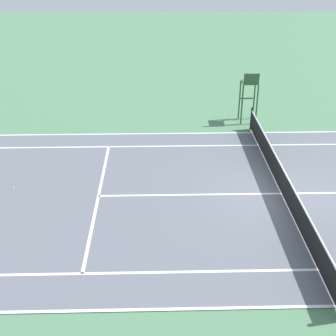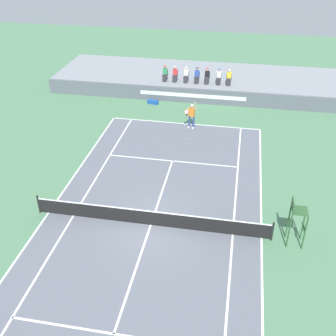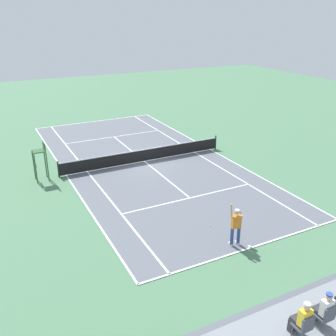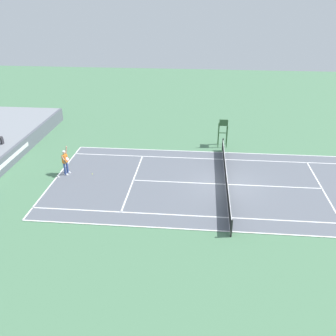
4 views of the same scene
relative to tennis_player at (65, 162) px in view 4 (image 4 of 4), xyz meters
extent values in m
plane|color=#4C7A56|center=(-0.53, -11.35, -0.99)|extent=(80.00, 80.00, 0.00)
cube|color=slate|center=(-0.53, -11.35, -0.98)|extent=(10.98, 23.78, 0.02)
cube|color=white|center=(-0.53, 0.54, -0.97)|extent=(10.98, 0.10, 0.01)
cube|color=white|center=(-6.02, -11.35, -0.97)|extent=(0.10, 23.78, 0.01)
cube|color=white|center=(4.96, -11.35, -0.97)|extent=(0.10, 23.78, 0.01)
cube|color=white|center=(-4.64, -11.35, -0.97)|extent=(0.10, 23.78, 0.01)
cube|color=white|center=(3.58, -11.35, -0.97)|extent=(0.10, 23.78, 0.01)
cube|color=white|center=(-0.53, -4.95, -0.97)|extent=(8.22, 0.10, 0.01)
cube|color=white|center=(-0.53, -17.75, -0.97)|extent=(8.22, 0.10, 0.01)
cube|color=white|center=(-0.53, -11.35, -0.97)|extent=(0.10, 12.80, 0.01)
cube|color=white|center=(-0.53, 0.44, -0.97)|extent=(0.10, 0.20, 0.01)
cylinder|color=black|center=(-6.47, -11.35, -0.46)|extent=(0.10, 0.10, 1.07)
cylinder|color=black|center=(5.41, -11.35, -0.46)|extent=(0.10, 0.10, 1.07)
cube|color=black|center=(-0.53, -11.35, -0.51)|extent=(11.78, 0.02, 0.84)
cube|color=white|center=(-0.53, -11.35, -0.09)|extent=(11.78, 0.03, 0.06)
cube|color=#565B66|center=(-0.53, 4.63, -0.39)|extent=(24.84, 0.24, 1.21)
cube|color=silver|center=(-0.53, 4.50, -0.33)|extent=(8.69, 0.01, 0.32)
cylinder|color=#4C4C51|center=(2.44, 5.92, 0.41)|extent=(0.04, 0.04, 0.38)
cube|color=#2D2D33|center=(2.26, 5.77, 0.44)|extent=(0.30, 0.14, 0.44)
cylinder|color=navy|center=(0.17, -0.02, -0.53)|extent=(0.15, 0.15, 0.92)
cylinder|color=navy|center=(-0.15, 0.05, -0.53)|extent=(0.15, 0.15, 0.92)
cube|color=white|center=(0.15, -0.08, -0.94)|extent=(0.17, 0.30, 0.10)
cube|color=white|center=(-0.16, -0.01, -0.94)|extent=(0.17, 0.30, 0.10)
cube|color=orange|center=(0.01, 0.01, 0.23)|extent=(0.44, 0.32, 0.60)
sphere|color=tan|center=(0.01, 0.01, 0.70)|extent=(0.22, 0.22, 0.22)
cylinder|color=white|center=(0.01, 0.01, 0.79)|extent=(0.21, 0.21, 0.06)
cylinder|color=tan|center=(0.26, -0.07, 0.79)|extent=(0.13, 0.23, 0.61)
cylinder|color=tan|center=(-0.27, -0.03, 0.25)|extent=(0.15, 0.34, 0.56)
cylinder|color=black|center=(-0.33, -0.14, 0.12)|extent=(0.07, 0.19, 0.25)
torus|color=red|center=(-0.33, -0.32, 0.38)|extent=(0.34, 0.25, 0.26)
cylinder|color=silver|center=(-0.33, -0.32, 0.38)|extent=(0.30, 0.21, 0.22)
sphere|color=#D1E533|center=(0.12, -1.84, -0.96)|extent=(0.07, 0.07, 0.07)
cylinder|color=#2D562D|center=(6.79, -11.00, -0.04)|extent=(0.07, 0.07, 1.90)
cylinder|color=#2D562D|center=(6.79, -11.70, -0.04)|extent=(0.07, 0.07, 1.90)
cylinder|color=#2D562D|center=(6.09, -11.00, -0.04)|extent=(0.07, 0.07, 1.90)
cylinder|color=#2D562D|center=(6.09, -11.70, -0.04)|extent=(0.07, 0.07, 1.90)
cube|color=#2D562D|center=(6.44, -11.35, 0.94)|extent=(0.70, 0.70, 0.06)
cube|color=#2D562D|center=(6.09, -11.35, 1.21)|extent=(0.06, 0.70, 0.48)
cube|color=#2D562D|center=(6.76, -11.35, 0.05)|extent=(0.10, 0.70, 0.04)
camera|label=1|loc=(-14.61, -7.00, 7.32)|focal=50.10mm
camera|label=2|loc=(3.24, -27.04, 12.47)|focal=44.17mm
camera|label=3|loc=(9.30, 11.66, 8.76)|focal=40.72mm
camera|label=4|loc=(-23.08, -9.50, 11.09)|focal=39.64mm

